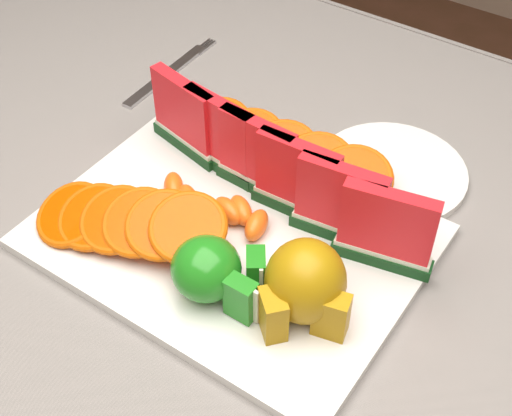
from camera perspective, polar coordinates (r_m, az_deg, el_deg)
table at (r=0.86m, az=-1.58°, el=-7.51°), size 1.40×0.90×0.75m
tablecloth at (r=0.81m, az=-1.67°, el=-4.81°), size 1.53×1.03×0.20m
platter at (r=0.78m, az=-1.94°, el=-2.28°), size 0.40×0.30×0.01m
apple_cluster at (r=0.69m, az=-3.43°, el=-5.08°), size 0.11×0.09×0.06m
pear_cluster at (r=0.68m, az=3.94°, el=-6.19°), size 0.10×0.11×0.09m
side_plate at (r=0.87m, az=10.76°, el=2.83°), size 0.18×0.18×0.01m
fork at (r=1.03m, az=-6.91°, el=10.71°), size 0.02×0.20×0.00m
watermelon_row at (r=0.77m, az=1.68°, el=3.10°), size 0.39×0.07×0.10m
orange_fan_front at (r=0.76m, az=-10.20°, el=-1.00°), size 0.23×0.14×0.06m
orange_fan_back at (r=0.84m, az=2.09°, el=4.65°), size 0.29×0.11×0.05m
tangerine_segments at (r=0.78m, az=-3.27°, el=0.01°), size 0.15×0.07×0.03m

